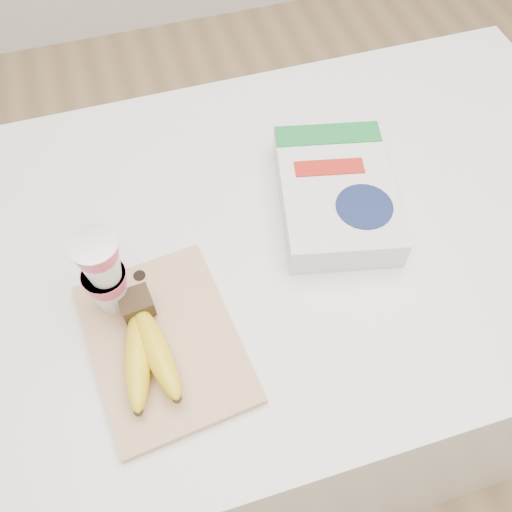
{
  "coord_description": "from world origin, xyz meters",
  "views": [
    {
      "loc": [
        -0.26,
        -0.55,
        1.72
      ],
      "look_at": [
        -0.11,
        -0.07,
        0.96
      ],
      "focal_mm": 40.0,
      "sensor_mm": 36.0,
      "label": 1
    }
  ],
  "objects": [
    {
      "name": "table",
      "position": [
        0.0,
        0.0,
        0.46
      ],
      "size": [
        1.23,
        0.82,
        0.92
      ],
      "primitive_type": "cube",
      "color": "white",
      "rests_on": "ground"
    },
    {
      "name": "cutting_board",
      "position": [
        -0.29,
        -0.15,
        0.93
      ],
      "size": [
        0.25,
        0.32,
        0.01
      ],
      "primitive_type": "cube",
      "rotation": [
        0.0,
        0.0,
        0.11
      ],
      "color": "#E2B17C",
      "rests_on": "table"
    },
    {
      "name": "bananas",
      "position": [
        -0.31,
        -0.17,
        0.96
      ],
      "size": [
        0.09,
        0.2,
        0.06
      ],
      "color": "#382816",
      "rests_on": "cutting_board"
    },
    {
      "name": "yogurt_stack",
      "position": [
        -0.34,
        -0.07,
        1.02
      ],
      "size": [
        0.07,
        0.07,
        0.16
      ],
      "color": "white",
      "rests_on": "cutting_board"
    },
    {
      "name": "cereal_box",
      "position": [
        0.06,
        0.03,
        0.95
      ],
      "size": [
        0.25,
        0.32,
        0.06
      ],
      "rotation": [
        0.0,
        0.0,
        -0.22
      ],
      "color": "silver",
      "rests_on": "table"
    }
  ]
}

